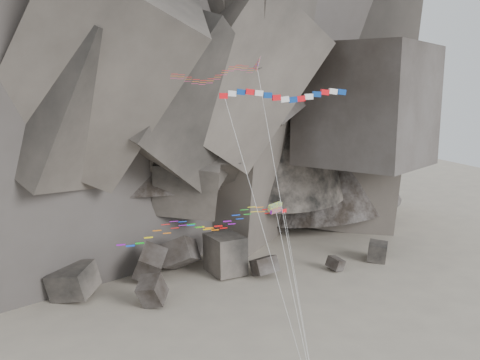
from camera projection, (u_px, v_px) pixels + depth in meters
name	position (u px, v px, depth m)	size (l,w,h in m)	color
headland	(112.00, 27.00, 106.65)	(110.00, 70.00, 84.00)	#5C534B
boulder_field	(169.00, 270.00, 85.08)	(79.95, 17.81, 8.30)	#47423F
delta_kite	(211.00, 75.00, 46.28)	(11.12, 8.56, 32.90)	red
banner_kite	(284.00, 97.00, 45.96)	(10.71, 7.06, 30.06)	red
parafoil_kite	(194.00, 225.00, 47.95)	(16.56, 8.24, 19.47)	#E3FF0E
pennant_kite	(293.00, 263.00, 48.13)	(1.70, 5.30, 19.30)	red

